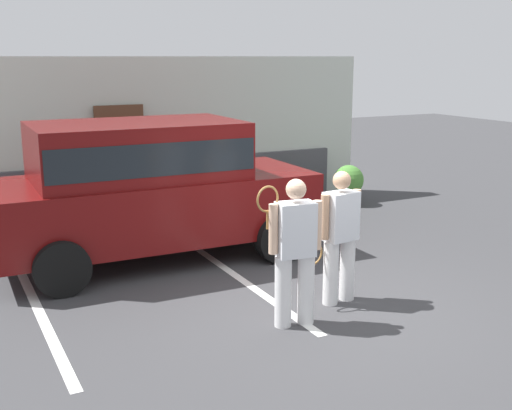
# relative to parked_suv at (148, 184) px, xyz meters

# --- Properties ---
(ground_plane) EXTENTS (40.00, 40.00, 0.00)m
(ground_plane) POSITION_rel_parked_suv_xyz_m (1.25, -2.76, -1.15)
(ground_plane) COLOR #38383A
(parking_stripe_0) EXTENTS (0.12, 4.40, 0.01)m
(parking_stripe_0) POSITION_rel_parked_suv_xyz_m (-1.82, -1.26, -1.14)
(parking_stripe_0) COLOR silver
(parking_stripe_0) RESTS_ON ground_plane
(parking_stripe_1) EXTENTS (0.12, 4.40, 0.01)m
(parking_stripe_1) POSITION_rel_parked_suv_xyz_m (0.81, -1.26, -1.14)
(parking_stripe_1) COLOR silver
(parking_stripe_1) RESTS_ON ground_plane
(house_frontage) EXTENTS (8.52, 0.40, 2.96)m
(house_frontage) POSITION_rel_parked_suv_xyz_m (1.24, 2.83, 0.24)
(house_frontage) COLOR silver
(house_frontage) RESTS_ON ground_plane
(parked_suv) EXTENTS (4.63, 2.21, 2.05)m
(parked_suv) POSITION_rel_parked_suv_xyz_m (0.00, 0.00, 0.00)
(parked_suv) COLOR #590C0C
(parked_suv) RESTS_ON ground_plane
(tennis_player_man) EXTENTS (0.75, 0.31, 1.67)m
(tennis_player_man) POSITION_rel_parked_suv_xyz_m (0.69, -3.04, -0.27)
(tennis_player_man) COLOR white
(tennis_player_man) RESTS_ON ground_plane
(tennis_player_woman) EXTENTS (0.87, 0.31, 1.63)m
(tennis_player_woman) POSITION_rel_parked_suv_xyz_m (1.52, -2.69, -0.30)
(tennis_player_woman) COLOR white
(tennis_player_woman) RESTS_ON ground_plane
(potted_plant_by_porch) EXTENTS (0.61, 0.61, 0.81)m
(potted_plant_by_porch) POSITION_rel_parked_suv_xyz_m (3.66, 1.84, -0.70)
(potted_plant_by_porch) COLOR brown
(potted_plant_by_porch) RESTS_ON ground_plane
(potted_plant_secondary) EXTENTS (0.61, 0.61, 0.81)m
(potted_plant_secondary) POSITION_rel_parked_suv_xyz_m (4.74, 1.67, -0.70)
(potted_plant_secondary) COLOR brown
(potted_plant_secondary) RESTS_ON ground_plane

